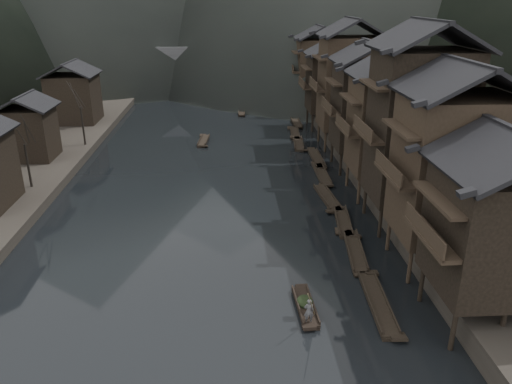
{
  "coord_description": "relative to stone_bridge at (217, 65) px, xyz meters",
  "views": [
    {
      "loc": [
        1.99,
        -32.51,
        18.56
      ],
      "look_at": [
        4.31,
        7.89,
        2.5
      ],
      "focal_mm": 35.0,
      "sensor_mm": 36.0,
      "label": 1
    }
  ],
  "objects": [
    {
      "name": "water",
      "position": [
        0.0,
        -72.0,
        -5.11
      ],
      "size": [
        300.0,
        300.0,
        0.0
      ],
      "primitive_type": "plane",
      "color": "black",
      "rests_on": "ground"
    },
    {
      "name": "right_bank",
      "position": [
        35.0,
        -32.0,
        -4.21
      ],
      "size": [
        40.0,
        200.0,
        1.8
      ],
      "primitive_type": "cube",
      "color": "#2D2823",
      "rests_on": "ground"
    },
    {
      "name": "stilt_houses",
      "position": [
        17.28,
        -52.88,
        3.96
      ],
      "size": [
        9.0,
        67.6,
        17.08
      ],
      "color": "black",
      "rests_on": "ground"
    },
    {
      "name": "left_houses",
      "position": [
        -20.5,
        -51.88,
        0.55
      ],
      "size": [
        8.1,
        53.2,
        8.73
      ],
      "color": "black",
      "rests_on": "left_bank"
    },
    {
      "name": "bare_trees",
      "position": [
        -17.0,
        -62.46,
        0.95
      ],
      "size": [
        3.43,
        41.7,
        6.85
      ],
      "color": "black",
      "rests_on": "left_bank"
    },
    {
      "name": "moored_sampans",
      "position": [
        11.81,
        -53.86,
        -4.91
      ],
      "size": [
        2.77,
        56.37,
        0.47
      ],
      "color": "black",
      "rests_on": "water"
    },
    {
      "name": "midriver_boats",
      "position": [
        0.07,
        -24.57,
        -4.91
      ],
      "size": [
        9.49,
        32.82,
        0.45
      ],
      "color": "black",
      "rests_on": "water"
    },
    {
      "name": "stone_bridge",
      "position": [
        0.0,
        0.0,
        0.0
      ],
      "size": [
        40.0,
        6.0,
        9.0
      ],
      "color": "#4C4C4F",
      "rests_on": "ground"
    },
    {
      "name": "hero_sampan",
      "position": [
        6.63,
        -78.11,
        -4.91
      ],
      "size": [
        1.19,
        4.86,
        0.43
      ],
      "color": "black",
      "rests_on": "water"
    },
    {
      "name": "cargo_heap",
      "position": [
        6.64,
        -77.89,
        -4.36
      ],
      "size": [
        1.06,
        1.39,
        0.64
      ],
      "primitive_type": "ellipsoid",
      "color": "black",
      "rests_on": "hero_sampan"
    },
    {
      "name": "boatman",
      "position": [
        6.56,
        -79.8,
        -3.85
      ],
      "size": [
        0.62,
        0.41,
        1.66
      ],
      "primitive_type": "imported",
      "rotation": [
        0.0,
        0.0,
        3.12
      ],
      "color": "#565658",
      "rests_on": "hero_sampan"
    },
    {
      "name": "bamboo_pole",
      "position": [
        6.76,
        -79.8,
        -1.28
      ],
      "size": [
        1.1,
        2.42,
        3.47
      ],
      "primitive_type": "cylinder",
      "rotation": [
        0.64,
        0.0,
        -0.41
      ],
      "color": "#8C7A51",
      "rests_on": "boatman"
    }
  ]
}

